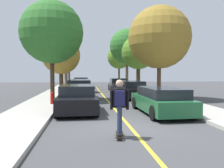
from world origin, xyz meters
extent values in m
plane|color=#424244|center=(0.00, 0.00, 0.00)|extent=(80.00, 80.00, 0.00)
cube|color=#ADA89E|center=(-4.22, 0.00, 0.07)|extent=(2.32, 56.00, 0.14)
cube|color=gold|center=(0.00, 4.00, 0.00)|extent=(0.12, 39.20, 0.01)
cube|color=black|center=(-2.01, 3.41, 0.51)|extent=(1.96, 4.36, 0.67)
cube|color=black|center=(-2.01, 3.59, 1.10)|extent=(1.70, 2.61, 0.50)
cylinder|color=black|center=(-1.11, 1.97, 0.32)|extent=(0.23, 0.64, 0.64)
cylinder|color=black|center=(-2.85, 1.93, 0.32)|extent=(0.23, 0.64, 0.64)
cylinder|color=black|center=(-1.17, 4.89, 0.32)|extent=(0.23, 0.64, 0.64)
cylinder|color=black|center=(-2.91, 4.85, 0.32)|extent=(0.23, 0.64, 0.64)
cube|color=white|center=(-2.01, 9.90, 0.52)|extent=(1.92, 4.60, 0.68)
cube|color=black|center=(-2.01, 9.82, 1.14)|extent=(1.67, 3.05, 0.55)
cylinder|color=black|center=(-1.12, 8.33, 0.32)|extent=(0.23, 0.64, 0.64)
cylinder|color=black|center=(-2.85, 8.30, 0.32)|extent=(0.23, 0.64, 0.64)
cylinder|color=black|center=(-1.17, 11.51, 0.32)|extent=(0.23, 0.64, 0.64)
cylinder|color=black|center=(-2.90, 11.48, 0.32)|extent=(0.23, 0.64, 0.64)
cube|color=maroon|center=(-2.01, 17.09, 0.48)|extent=(1.95, 4.16, 0.60)
cube|color=black|center=(-2.02, 17.26, 1.02)|extent=(1.69, 2.61, 0.48)
cylinder|color=black|center=(-1.11, 15.77, 0.32)|extent=(0.24, 0.65, 0.64)
cylinder|color=black|center=(-2.83, 15.72, 0.32)|extent=(0.24, 0.65, 0.64)
cylinder|color=black|center=(-1.19, 18.47, 0.32)|extent=(0.24, 0.65, 0.64)
cylinder|color=black|center=(-2.91, 18.42, 0.32)|extent=(0.24, 0.65, 0.64)
cube|color=maroon|center=(-2.01, 22.55, 0.48)|extent=(1.96, 4.70, 0.60)
cube|color=black|center=(-2.01, 22.51, 1.05)|extent=(1.70, 3.08, 0.54)
cylinder|color=black|center=(-1.10, 20.93, 0.32)|extent=(0.23, 0.64, 0.64)
cylinder|color=black|center=(-2.86, 20.90, 0.32)|extent=(0.23, 0.64, 0.64)
cylinder|color=black|center=(-1.16, 24.20, 0.32)|extent=(0.23, 0.64, 0.64)
cylinder|color=black|center=(-2.92, 24.17, 0.32)|extent=(0.23, 0.64, 0.64)
cube|color=#1E5B33|center=(2.01, 2.50, 0.50)|extent=(1.91, 4.67, 0.64)
cube|color=black|center=(2.01, 2.33, 1.04)|extent=(1.66, 3.18, 0.45)
cylinder|color=black|center=(1.13, 4.10, 0.32)|extent=(0.23, 0.64, 0.64)
cylinder|color=black|center=(2.83, 4.13, 0.32)|extent=(0.23, 0.64, 0.64)
cylinder|color=black|center=(1.19, 0.87, 0.32)|extent=(0.23, 0.64, 0.64)
cylinder|color=black|center=(2.89, 0.90, 0.32)|extent=(0.23, 0.64, 0.64)
cube|color=black|center=(2.01, 9.43, 0.50)|extent=(1.81, 4.51, 0.65)
cube|color=black|center=(2.01, 9.25, 1.08)|extent=(1.57, 2.57, 0.50)
cylinder|color=black|center=(1.18, 10.95, 0.32)|extent=(0.23, 0.64, 0.64)
cylinder|color=black|center=(2.79, 10.98, 0.32)|extent=(0.23, 0.64, 0.64)
cylinder|color=black|center=(1.23, 7.87, 0.32)|extent=(0.23, 0.64, 0.64)
cylinder|color=black|center=(2.84, 7.90, 0.32)|extent=(0.23, 0.64, 0.64)
cube|color=#38383D|center=(2.01, 16.51, 0.50)|extent=(1.92, 4.36, 0.63)
cube|color=black|center=(2.01, 16.52, 1.08)|extent=(1.65, 2.82, 0.54)
cylinder|color=black|center=(1.23, 17.99, 0.32)|extent=(0.24, 0.65, 0.64)
cylinder|color=black|center=(2.89, 17.94, 0.32)|extent=(0.24, 0.65, 0.64)
cylinder|color=black|center=(1.13, 15.08, 0.32)|extent=(0.24, 0.65, 0.64)
cylinder|color=black|center=(2.79, 15.03, 0.32)|extent=(0.24, 0.65, 0.64)
cylinder|color=#3D2D1E|center=(-3.87, 8.64, 1.78)|extent=(0.30, 0.30, 3.28)
sphere|color=#2D6B28|center=(-3.87, 8.64, 4.81)|extent=(4.42, 4.42, 4.42)
cylinder|color=#3D2D1E|center=(-3.87, 15.39, 1.47)|extent=(0.41, 0.41, 2.66)
sphere|color=olive|center=(-3.87, 15.39, 3.71)|extent=(3.78, 3.78, 3.78)
cylinder|color=brown|center=(-3.87, 21.89, 1.71)|extent=(0.39, 0.39, 3.14)
sphere|color=#3D7F33|center=(-3.87, 21.89, 4.15)|extent=(3.20, 3.20, 3.20)
cylinder|color=#3D2D1E|center=(-3.87, 28.48, 1.76)|extent=(0.28, 0.28, 3.25)
sphere|color=#4C7A23|center=(-3.87, 28.48, 4.22)|extent=(3.11, 3.11, 3.11)
cylinder|color=#4C3823|center=(3.87, 8.41, 1.75)|extent=(0.29, 0.29, 3.22)
sphere|color=olive|center=(3.87, 8.41, 4.56)|extent=(4.59, 4.59, 4.59)
cylinder|color=#3D2D1E|center=(3.87, 15.06, 1.68)|extent=(0.39, 0.39, 3.07)
sphere|color=#4C7A23|center=(3.87, 15.06, 4.02)|extent=(3.45, 3.45, 3.45)
cylinder|color=brown|center=(3.87, 21.34, 2.09)|extent=(0.36, 0.36, 3.89)
sphere|color=#2D6B28|center=(3.87, 21.34, 5.33)|extent=(4.44, 4.44, 4.44)
cylinder|color=#3D2D1E|center=(3.87, 28.12, 1.64)|extent=(0.28, 0.28, 2.99)
sphere|color=#4C7A23|center=(3.87, 28.12, 4.38)|extent=(3.68, 3.68, 3.68)
cylinder|color=#B2140F|center=(-3.51, 5.61, 0.42)|extent=(0.20, 0.20, 0.55)
sphere|color=#B2140F|center=(-3.51, 5.61, 0.75)|extent=(0.18, 0.18, 0.18)
cube|color=black|center=(-0.59, -1.42, 0.09)|extent=(0.33, 0.86, 0.02)
cylinder|color=beige|center=(-0.64, -1.07, 0.03)|extent=(0.03, 0.06, 0.06)
cylinder|color=beige|center=(-0.45, -1.10, 0.03)|extent=(0.03, 0.06, 0.06)
cylinder|color=beige|center=(-0.73, -1.74, 0.03)|extent=(0.03, 0.06, 0.06)
cylinder|color=beige|center=(-0.54, -1.77, 0.03)|extent=(0.03, 0.06, 0.06)
cube|color=#99999E|center=(-0.54, -1.08, 0.07)|extent=(0.10, 0.05, 0.02)
cube|color=#99999E|center=(-0.64, -1.76, 0.07)|extent=(0.10, 0.05, 0.02)
cube|color=black|center=(-0.56, -1.20, 0.13)|extent=(0.13, 0.27, 0.06)
cube|color=black|center=(-0.62, -1.64, 0.13)|extent=(0.13, 0.27, 0.06)
cylinder|color=#283351|center=(-0.57, -1.30, 0.58)|extent=(0.17, 0.17, 0.82)
cylinder|color=#283351|center=(-0.61, -1.54, 0.58)|extent=(0.17, 0.17, 0.82)
cube|color=black|center=(-0.59, -1.42, 1.21)|extent=(0.43, 0.27, 0.56)
sphere|color=tan|center=(-0.59, -1.42, 1.66)|extent=(0.23, 0.23, 0.23)
cylinder|color=black|center=(-0.83, -1.39, 1.15)|extent=(0.10, 0.10, 0.58)
cylinder|color=black|center=(-0.35, -1.45, 1.15)|extent=(0.10, 0.10, 0.58)
cube|color=#1E1E4C|center=(-0.62, -1.62, 1.23)|extent=(0.32, 0.22, 0.44)
camera|label=1|loc=(-1.67, -8.45, 1.99)|focal=37.80mm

